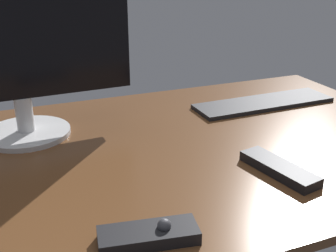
{
  "coord_description": "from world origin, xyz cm",
  "views": [
    {
      "loc": [
        -34.04,
        -84.92,
        45.07
      ],
      "look_at": [
        -0.33,
        -1.04,
        8.0
      ],
      "focal_mm": 45.2,
      "sensor_mm": 36.0,
      "label": 1
    }
  ],
  "objects_px": {
    "monitor": "(15,43)",
    "media_remote": "(149,235)",
    "keyboard": "(264,103)",
    "tv_remote": "(279,169)"
  },
  "relations": [
    {
      "from": "keyboard",
      "to": "tv_remote",
      "type": "height_order",
      "value": "tv_remote"
    },
    {
      "from": "monitor",
      "to": "tv_remote",
      "type": "distance_m",
      "value": 0.67
    },
    {
      "from": "tv_remote",
      "to": "monitor",
      "type": "bearing_deg",
      "value": -141.68
    },
    {
      "from": "monitor",
      "to": "keyboard",
      "type": "xyz_separation_m",
      "value": [
        0.69,
        -0.03,
        -0.23
      ]
    },
    {
      "from": "media_remote",
      "to": "tv_remote",
      "type": "relative_size",
      "value": 0.92
    },
    {
      "from": "monitor",
      "to": "media_remote",
      "type": "bearing_deg",
      "value": -76.84
    },
    {
      "from": "monitor",
      "to": "keyboard",
      "type": "bearing_deg",
      "value": -4.82
    },
    {
      "from": "media_remote",
      "to": "tv_remote",
      "type": "xyz_separation_m",
      "value": [
        0.33,
        0.11,
        -0.0
      ]
    },
    {
      "from": "keyboard",
      "to": "media_remote",
      "type": "relative_size",
      "value": 2.6
    },
    {
      "from": "monitor",
      "to": "keyboard",
      "type": "distance_m",
      "value": 0.73
    }
  ]
}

